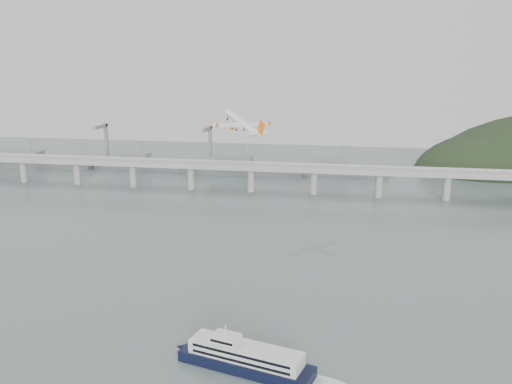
# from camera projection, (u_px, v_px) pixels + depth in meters

# --- Properties ---
(ground) EXTENTS (900.00, 900.00, 0.00)m
(ground) POSITION_uv_depth(u_px,v_px,m) (234.00, 300.00, 238.85)
(ground) COLOR slate
(ground) RESTS_ON ground
(bridge) EXTENTS (800.00, 22.00, 23.90)m
(bridge) POSITION_uv_depth(u_px,v_px,m) (287.00, 171.00, 426.00)
(bridge) COLOR #959592
(bridge) RESTS_ON ground
(distant_fleet) EXTENTS (453.00, 60.90, 40.00)m
(distant_fleet) POSITION_uv_depth(u_px,v_px,m) (135.00, 164.00, 517.34)
(distant_fleet) COLOR slate
(distant_fleet) RESTS_ON ground
(ferry) EXTENTS (77.35, 28.36, 14.84)m
(ferry) POSITION_uv_depth(u_px,v_px,m) (246.00, 358.00, 185.26)
(ferry) COLOR black
(ferry) RESTS_ON ground
(airliner) EXTENTS (34.35, 33.55, 17.55)m
(airliner) POSITION_uv_depth(u_px,v_px,m) (242.00, 123.00, 322.97)
(airliner) COLOR white
(airliner) RESTS_ON ground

